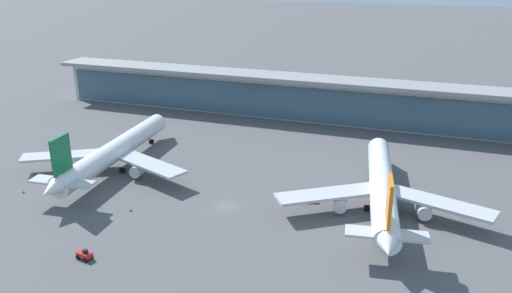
{
  "coord_description": "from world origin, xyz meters",
  "views": [
    {
      "loc": [
        41.9,
        -95.7,
        51.5
      ],
      "look_at": [
        0.0,
        20.33,
        7.32
      ],
      "focal_mm": 36.45,
      "sensor_mm": 36.0,
      "label": 1
    }
  ],
  "objects_px": {
    "safety_cone_alpha": "(23,192)",
    "service_truck_mid_apron_red": "(85,255)",
    "service_truck_near_nose_yellow": "(466,211)",
    "service_truck_under_wing_yellow": "(309,198)",
    "airliner_left_stand": "(114,152)",
    "airliner_centre_stand": "(382,188)",
    "safety_cone_bravo": "(131,210)"
  },
  "relations": [
    {
      "from": "service_truck_near_nose_yellow",
      "to": "safety_cone_bravo",
      "type": "relative_size",
      "value": 4.69
    },
    {
      "from": "airliner_left_stand",
      "to": "safety_cone_bravo",
      "type": "xyz_separation_m",
      "value": [
        17.1,
        -19.36,
        -4.7
      ]
    },
    {
      "from": "service_truck_near_nose_yellow",
      "to": "airliner_left_stand",
      "type": "bearing_deg",
      "value": -177.54
    },
    {
      "from": "airliner_centre_stand",
      "to": "service_truck_under_wing_yellow",
      "type": "height_order",
      "value": "airliner_centre_stand"
    },
    {
      "from": "safety_cone_alpha",
      "to": "airliner_left_stand",
      "type": "bearing_deg",
      "value": 58.89
    },
    {
      "from": "airliner_centre_stand",
      "to": "safety_cone_alpha",
      "type": "bearing_deg",
      "value": -165.87
    },
    {
      "from": "service_truck_near_nose_yellow",
      "to": "service_truck_under_wing_yellow",
      "type": "height_order",
      "value": "same"
    },
    {
      "from": "airliner_left_stand",
      "to": "service_truck_near_nose_yellow",
      "type": "height_order",
      "value": "airliner_left_stand"
    },
    {
      "from": "safety_cone_alpha",
      "to": "airliner_centre_stand",
      "type": "bearing_deg",
      "value": 14.13
    },
    {
      "from": "service_truck_near_nose_yellow",
      "to": "safety_cone_alpha",
      "type": "relative_size",
      "value": 4.69
    },
    {
      "from": "service_truck_near_nose_yellow",
      "to": "safety_cone_bravo",
      "type": "distance_m",
      "value": 72.52
    },
    {
      "from": "airliner_centre_stand",
      "to": "service_truck_under_wing_yellow",
      "type": "distance_m",
      "value": 16.31
    },
    {
      "from": "airliner_centre_stand",
      "to": "service_truck_near_nose_yellow",
      "type": "relative_size",
      "value": 18.19
    },
    {
      "from": "airliner_centre_stand",
      "to": "service_truck_mid_apron_red",
      "type": "bearing_deg",
      "value": -140.85
    },
    {
      "from": "airliner_centre_stand",
      "to": "safety_cone_bravo",
      "type": "relative_size",
      "value": 85.23
    },
    {
      "from": "airliner_left_stand",
      "to": "service_truck_under_wing_yellow",
      "type": "distance_m",
      "value": 52.67
    },
    {
      "from": "airliner_centre_stand",
      "to": "service_truck_under_wing_yellow",
      "type": "bearing_deg",
      "value": -173.65
    },
    {
      "from": "service_truck_under_wing_yellow",
      "to": "service_truck_mid_apron_red",
      "type": "distance_m",
      "value": 49.71
    },
    {
      "from": "airliner_centre_stand",
      "to": "safety_cone_alpha",
      "type": "height_order",
      "value": "airliner_centre_stand"
    },
    {
      "from": "airliner_centre_stand",
      "to": "airliner_left_stand",
      "type": "bearing_deg",
      "value": -179.68
    },
    {
      "from": "airliner_centre_stand",
      "to": "safety_cone_bravo",
      "type": "height_order",
      "value": "airliner_centre_stand"
    },
    {
      "from": "safety_cone_alpha",
      "to": "service_truck_mid_apron_red",
      "type": "bearing_deg",
      "value": -30.97
    },
    {
      "from": "service_truck_under_wing_yellow",
      "to": "safety_cone_alpha",
      "type": "distance_m",
      "value": 67.02
    },
    {
      "from": "airliner_left_stand",
      "to": "airliner_centre_stand",
      "type": "distance_m",
      "value": 68.17
    },
    {
      "from": "service_truck_mid_apron_red",
      "to": "safety_cone_bravo",
      "type": "bearing_deg",
      "value": 98.2
    },
    {
      "from": "safety_cone_bravo",
      "to": "safety_cone_alpha",
      "type": "bearing_deg",
      "value": -179.13
    },
    {
      "from": "airliner_left_stand",
      "to": "service_truck_mid_apron_red",
      "type": "height_order",
      "value": "airliner_left_stand"
    },
    {
      "from": "airliner_centre_stand",
      "to": "service_truck_near_nose_yellow",
      "type": "bearing_deg",
      "value": 10.58
    },
    {
      "from": "service_truck_under_wing_yellow",
      "to": "safety_cone_alpha",
      "type": "bearing_deg",
      "value": -164.04
    },
    {
      "from": "airliner_centre_stand",
      "to": "service_truck_under_wing_yellow",
      "type": "relative_size",
      "value": 18.01
    },
    {
      "from": "service_truck_near_nose_yellow",
      "to": "service_truck_under_wing_yellow",
      "type": "xyz_separation_m",
      "value": [
        -33.36,
        -5.05,
        0.0
      ]
    },
    {
      "from": "airliner_centre_stand",
      "to": "service_truck_mid_apron_red",
      "type": "xyz_separation_m",
      "value": [
        -48.26,
        -39.29,
        -4.14
      ]
    }
  ]
}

